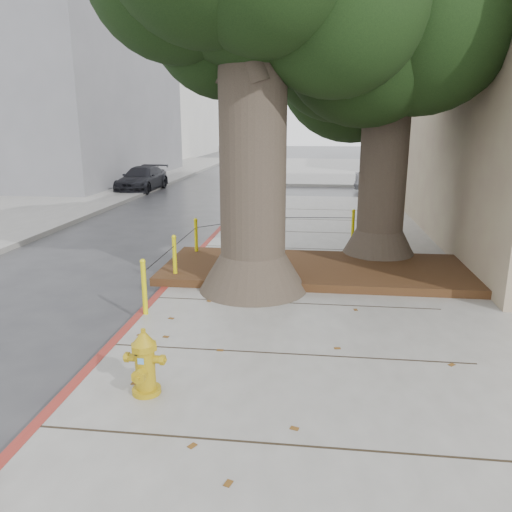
{
  "coord_description": "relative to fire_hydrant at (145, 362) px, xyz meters",
  "views": [
    {
      "loc": [
        0.84,
        -6.25,
        3.19
      ],
      "look_at": [
        -0.11,
        1.57,
        1.1
      ],
      "focal_mm": 35.0,
      "sensor_mm": 36.0,
      "label": 1
    }
  ],
  "objects": [
    {
      "name": "ground",
      "position": [
        1.06,
        1.22,
        -0.54
      ],
      "size": [
        140.0,
        140.0,
        0.0
      ],
      "primitive_type": "plane",
      "color": "#28282B",
      "rests_on": "ground"
    },
    {
      "name": "sidewalk_far",
      "position": [
        7.06,
        31.22,
        -0.47
      ],
      "size": [
        16.0,
        20.0,
        0.15
      ],
      "primitive_type": "cube",
      "color": "slate",
      "rests_on": "ground"
    },
    {
      "name": "curb_red",
      "position": [
        -0.94,
        3.72,
        -0.47
      ],
      "size": [
        0.14,
        26.0,
        0.16
      ],
      "primitive_type": "cube",
      "color": "maroon",
      "rests_on": "ground"
    },
    {
      "name": "planter_bed",
      "position": [
        1.96,
        5.12,
        -0.31
      ],
      "size": [
        6.4,
        2.6,
        0.16
      ],
      "primitive_type": "cube",
      "color": "black",
      "rests_on": "sidewalk_main"
    },
    {
      "name": "building_far_grey",
      "position": [
        -13.94,
        23.22,
        5.46
      ],
      "size": [
        12.0,
        16.0,
        12.0
      ],
      "primitive_type": "cube",
      "color": "slate",
      "rests_on": "ground"
    },
    {
      "name": "building_far_white",
      "position": [
        -15.94,
        46.22,
        6.96
      ],
      "size": [
        12.0,
        18.0,
        15.0
      ],
      "primitive_type": "cube",
      "color": "silver",
      "rests_on": "ground"
    },
    {
      "name": "tree_far",
      "position": [
        3.69,
        6.54,
        4.48
      ],
      "size": [
        4.5,
        3.8,
        7.17
      ],
      "color": "#4C3F33",
      "rests_on": "sidewalk_main"
    },
    {
      "name": "bollard_ring",
      "position": [
        0.19,
        5.6,
        0.12
      ],
      "size": [
        3.79,
        5.39,
        0.95
      ],
      "color": "#D2C60B",
      "rests_on": "sidewalk_main"
    },
    {
      "name": "fire_hydrant",
      "position": [
        0.0,
        0.0,
        0.0
      ],
      "size": [
        0.42,
        0.38,
        0.8
      ],
      "rotation": [
        0.0,
        0.0,
        -0.05
      ],
      "color": "#B18F12",
      "rests_on": "sidewalk_main"
    },
    {
      "name": "car_silver",
      "position": [
        5.58,
        19.45,
        0.11
      ],
      "size": [
        3.92,
        1.86,
        1.29
      ],
      "primitive_type": "imported",
      "rotation": [
        0.0,
        0.0,
        1.48
      ],
      "color": "#949398",
      "rests_on": "ground"
    },
    {
      "name": "car_red",
      "position": [
        10.15,
        20.22,
        0.12
      ],
      "size": [
        4.17,
        1.92,
        1.33
      ],
      "primitive_type": "imported",
      "rotation": [
        0.0,
        0.0,
        1.44
      ],
      "color": "maroon",
      "rests_on": "ground"
    },
    {
      "name": "car_dark",
      "position": [
        -6.61,
        18.71,
        0.05
      ],
      "size": [
        1.77,
        4.09,
        1.17
      ],
      "primitive_type": "imported",
      "rotation": [
        0.0,
        0.0,
        -0.03
      ],
      "color": "black",
      "rests_on": "ground"
    }
  ]
}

